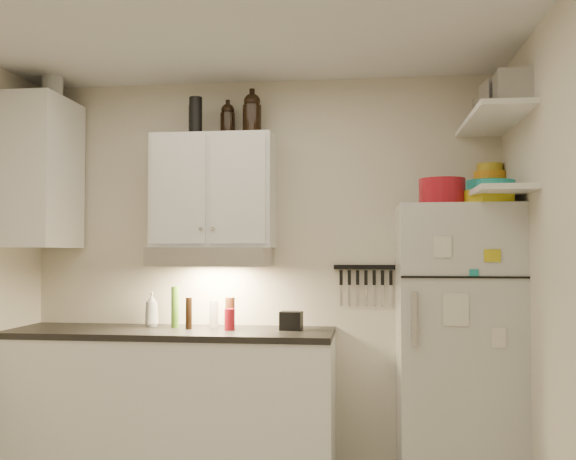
# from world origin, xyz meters

# --- Properties ---
(back_wall) EXTENTS (3.20, 0.02, 2.60)m
(back_wall) POSITION_xyz_m (0.00, 1.51, 1.30)
(back_wall) COLOR beige
(back_wall) RESTS_ON ground
(base_cabinet) EXTENTS (2.10, 0.60, 0.88)m
(base_cabinet) POSITION_xyz_m (-0.55, 1.20, 0.44)
(base_cabinet) COLOR white
(base_cabinet) RESTS_ON floor
(countertop) EXTENTS (2.10, 0.62, 0.04)m
(countertop) POSITION_xyz_m (-0.55, 1.20, 0.90)
(countertop) COLOR black
(countertop) RESTS_ON base_cabinet
(upper_cabinet) EXTENTS (0.80, 0.33, 0.75)m
(upper_cabinet) POSITION_xyz_m (-0.30, 1.33, 1.83)
(upper_cabinet) COLOR white
(upper_cabinet) RESTS_ON back_wall
(side_cabinet) EXTENTS (0.33, 0.55, 1.00)m
(side_cabinet) POSITION_xyz_m (-1.44, 1.20, 1.95)
(side_cabinet) COLOR white
(side_cabinet) RESTS_ON left_wall
(range_hood) EXTENTS (0.76, 0.46, 0.12)m
(range_hood) POSITION_xyz_m (-0.30, 1.27, 1.39)
(range_hood) COLOR silver
(range_hood) RESTS_ON back_wall
(fridge) EXTENTS (0.70, 0.68, 1.70)m
(fridge) POSITION_xyz_m (1.25, 1.16, 0.85)
(fridge) COLOR silver
(fridge) RESTS_ON floor
(shelf_hi) EXTENTS (0.30, 0.95, 0.03)m
(shelf_hi) POSITION_xyz_m (1.45, 1.02, 2.20)
(shelf_hi) COLOR white
(shelf_hi) RESTS_ON right_wall
(shelf_lo) EXTENTS (0.30, 0.95, 0.03)m
(shelf_lo) POSITION_xyz_m (1.45, 1.02, 1.76)
(shelf_lo) COLOR white
(shelf_lo) RESTS_ON right_wall
(knife_strip) EXTENTS (0.42, 0.02, 0.03)m
(knife_strip) POSITION_xyz_m (0.70, 1.49, 1.32)
(knife_strip) COLOR black
(knife_strip) RESTS_ON back_wall
(dutch_oven) EXTENTS (0.32, 0.32, 0.16)m
(dutch_oven) POSITION_xyz_m (1.16, 1.08, 1.78)
(dutch_oven) COLOR #A3131F
(dutch_oven) RESTS_ON fridge
(book_stack) EXTENTS (0.26, 0.29, 0.08)m
(book_stack) POSITION_xyz_m (1.40, 0.94, 1.74)
(book_stack) COLOR gold
(book_stack) RESTS_ON fridge
(spice_jar) EXTENTS (0.07, 0.07, 0.10)m
(spice_jar) POSITION_xyz_m (1.28, 1.15, 1.75)
(spice_jar) COLOR silver
(spice_jar) RESTS_ON fridge
(stock_pot) EXTENTS (0.34, 0.34, 0.19)m
(stock_pot) POSITION_xyz_m (1.52, 1.35, 2.31)
(stock_pot) COLOR silver
(stock_pot) RESTS_ON shelf_hi
(tin_a) EXTENTS (0.23, 0.21, 0.21)m
(tin_a) POSITION_xyz_m (1.50, 1.02, 2.32)
(tin_a) COLOR #AAAAAD
(tin_a) RESTS_ON shelf_hi
(tin_b) EXTENTS (0.21, 0.21, 0.20)m
(tin_b) POSITION_xyz_m (1.52, 0.78, 2.31)
(tin_b) COLOR #AAAAAD
(tin_b) RESTS_ON shelf_hi
(bowl_teal) EXTENTS (0.26, 0.26, 0.11)m
(bowl_teal) POSITION_xyz_m (1.48, 1.38, 1.83)
(bowl_teal) COLOR teal
(bowl_teal) RESTS_ON shelf_lo
(bowl_orange) EXTENTS (0.21, 0.21, 0.06)m
(bowl_orange) POSITION_xyz_m (1.51, 1.45, 1.91)
(bowl_orange) COLOR orange
(bowl_orange) RESTS_ON bowl_teal
(bowl_yellow) EXTENTS (0.17, 0.17, 0.05)m
(bowl_yellow) POSITION_xyz_m (1.51, 1.45, 1.97)
(bowl_yellow) COLOR gold
(bowl_yellow) RESTS_ON bowl_orange
(plates) EXTENTS (0.29, 0.29, 0.06)m
(plates) POSITION_xyz_m (1.45, 0.95, 1.80)
(plates) COLOR teal
(plates) RESTS_ON shelf_lo
(growler_a) EXTENTS (0.10, 0.10, 0.24)m
(growler_a) POSITION_xyz_m (-0.22, 1.41, 2.32)
(growler_a) COLOR black
(growler_a) RESTS_ON upper_cabinet
(growler_b) EXTENTS (0.16, 0.16, 0.30)m
(growler_b) POSITION_xyz_m (-0.05, 1.37, 2.35)
(growler_b) COLOR black
(growler_b) RESTS_ON upper_cabinet
(thermos_a) EXTENTS (0.11, 0.11, 0.25)m
(thermos_a) POSITION_xyz_m (-0.41, 1.28, 2.32)
(thermos_a) COLOR black
(thermos_a) RESTS_ON upper_cabinet
(thermos_b) EXTENTS (0.09, 0.09, 0.21)m
(thermos_b) POSITION_xyz_m (-0.44, 1.35, 2.31)
(thermos_b) COLOR black
(thermos_b) RESTS_ON upper_cabinet
(side_jar) EXTENTS (0.14, 0.14, 0.18)m
(side_jar) POSITION_xyz_m (-1.38, 1.21, 2.54)
(side_jar) COLOR silver
(side_jar) RESTS_ON side_cabinet
(soap_bottle) EXTENTS (0.13, 0.13, 0.26)m
(soap_bottle) POSITION_xyz_m (-0.73, 1.35, 1.05)
(soap_bottle) COLOR white
(soap_bottle) RESTS_ON countertop
(pepper_mill) EXTENTS (0.08, 0.08, 0.20)m
(pepper_mill) POSITION_xyz_m (-0.18, 1.29, 1.02)
(pepper_mill) COLOR #58351A
(pepper_mill) RESTS_ON countertop
(oil_bottle) EXTENTS (0.07, 0.07, 0.27)m
(oil_bottle) POSITION_xyz_m (-0.55, 1.30, 1.06)
(oil_bottle) COLOR #3E6E1B
(oil_bottle) RESTS_ON countertop
(vinegar_bottle) EXTENTS (0.05, 0.05, 0.20)m
(vinegar_bottle) POSITION_xyz_m (-0.44, 1.23, 1.02)
(vinegar_bottle) COLOR black
(vinegar_bottle) RESTS_ON countertop
(clear_bottle) EXTENTS (0.06, 0.06, 0.18)m
(clear_bottle) POSITION_xyz_m (-0.30, 1.33, 1.01)
(clear_bottle) COLOR silver
(clear_bottle) RESTS_ON countertop
(red_jar) EXTENTS (0.08, 0.08, 0.14)m
(red_jar) POSITION_xyz_m (-0.16, 1.21, 0.99)
(red_jar) COLOR #A3131F
(red_jar) RESTS_ON countertop
(caddy) EXTENTS (0.15, 0.11, 0.12)m
(caddy) POSITION_xyz_m (0.23, 1.26, 0.98)
(caddy) COLOR black
(caddy) RESTS_ON countertop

